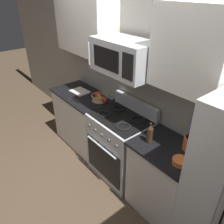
# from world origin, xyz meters

# --- Properties ---
(ground_plane) EXTENTS (16.00, 16.00, 0.00)m
(ground_plane) POSITION_xyz_m (0.00, 0.00, 0.00)
(ground_plane) COLOR #473828
(wall_back) EXTENTS (8.00, 0.10, 2.60)m
(wall_back) POSITION_xyz_m (0.00, 1.01, 1.30)
(wall_back) COLOR #9E998E
(wall_back) RESTS_ON ground
(counter_left) EXTENTS (1.04, 0.58, 0.91)m
(counter_left) POSITION_xyz_m (-0.91, 0.65, 0.46)
(counter_left) COLOR silver
(counter_left) RESTS_ON ground
(range_oven) EXTENTS (0.76, 0.62, 1.09)m
(range_oven) POSITION_xyz_m (-0.00, 0.65, 0.47)
(range_oven) COLOR #B2B5BA
(range_oven) RESTS_ON ground
(counter_right) EXTENTS (0.71, 0.58, 0.91)m
(counter_right) POSITION_xyz_m (0.74, 0.65, 0.46)
(counter_right) COLOR silver
(counter_right) RESTS_ON ground
(microwave) EXTENTS (0.76, 0.44, 0.37)m
(microwave) POSITION_xyz_m (-0.00, 0.67, 1.69)
(microwave) COLOR #B2B5BA
(upper_cabinets_left) EXTENTS (1.03, 0.34, 0.74)m
(upper_cabinets_left) POSITION_xyz_m (-0.92, 0.79, 1.89)
(upper_cabinets_left) COLOR silver
(upper_cabinets_right) EXTENTS (0.70, 0.34, 0.74)m
(upper_cabinets_right) POSITION_xyz_m (0.75, 0.79, 1.89)
(upper_cabinets_right) COLOR silver
(utensil_crock) EXTENTS (0.19, 0.19, 0.32)m
(utensil_crock) POSITION_xyz_m (0.91, 0.81, 0.99)
(utensil_crock) COLOR #D1662D
(utensil_crock) RESTS_ON counter_right
(fruit_basket) EXTENTS (0.24, 0.24, 0.11)m
(fruit_basket) POSITION_xyz_m (-0.58, 0.74, 0.96)
(fruit_basket) COLOR #9E7A4C
(fruit_basket) RESTS_ON counter_left
(apple_loose) EXTENTS (0.08, 0.08, 0.08)m
(apple_loose) POSITION_xyz_m (-0.47, 0.76, 0.95)
(apple_loose) COLOR red
(apple_loose) RESTS_ON counter_left
(cutting_board) EXTENTS (0.30, 0.24, 0.02)m
(cutting_board) POSITION_xyz_m (-1.00, 0.67, 0.92)
(cutting_board) COLOR silver
(cutting_board) RESTS_ON counter_left
(bottle_soy) EXTENTS (0.06, 0.06, 0.24)m
(bottle_soy) POSITION_xyz_m (0.56, 0.56, 1.02)
(bottle_soy) COLOR #382314
(bottle_soy) RESTS_ON counter_right
(prep_bowl) EXTENTS (0.15, 0.15, 0.06)m
(prep_bowl) POSITION_xyz_m (0.96, 0.54, 0.94)
(prep_bowl) COLOR #D1662D
(prep_bowl) RESTS_ON counter_right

